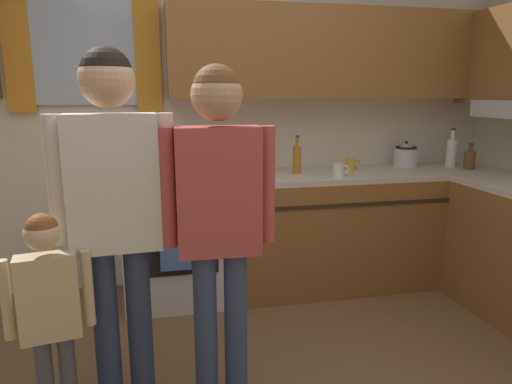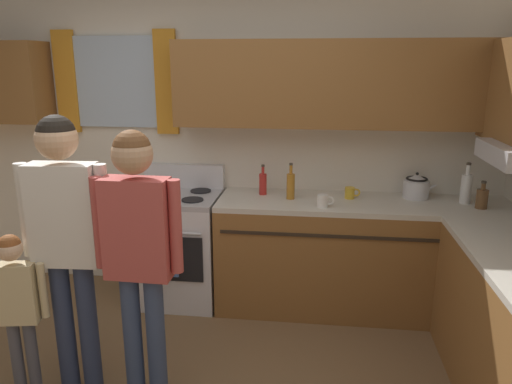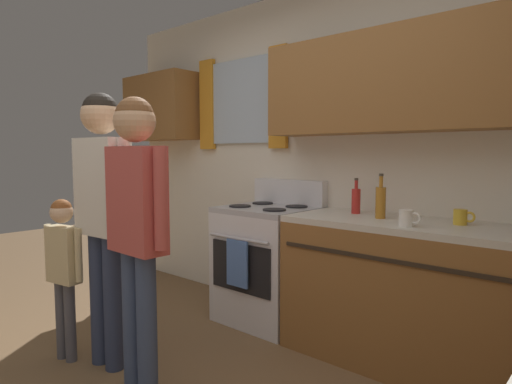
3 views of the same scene
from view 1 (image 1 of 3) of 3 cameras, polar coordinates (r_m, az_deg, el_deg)
The scene contains 13 objects.
back_wall_unit at distance 3.51m, azimuth -4.28°, elevation 12.21°, with size 4.60×0.42×2.60m.
kitchen_counter_run at distance 3.49m, azimuth 21.84°, elevation -5.92°, with size 2.25×2.23×0.90m.
stove_oven at distance 3.36m, azimuth -10.30°, elevation -5.57°, with size 0.69×0.67×1.10m.
bottle_milk_white at distance 4.02m, azimuth 23.34°, elevation 4.61°, with size 0.08×0.08×0.31m.
bottle_squat_brown at distance 3.97m, azimuth 25.27°, elevation 3.75°, with size 0.08×0.08×0.21m.
bottle_oil_amber at distance 3.39m, azimuth 5.16°, elevation 4.14°, with size 0.06×0.06×0.29m.
bottle_sauce_red at distance 3.43m, azimuth 0.98°, elevation 4.02°, with size 0.06×0.06×0.25m.
mug_ceramic_white at distance 3.30m, azimuth 10.35°, elevation 2.71°, with size 0.13×0.08×0.09m.
mug_mustard_yellow at distance 3.63m, azimuth 11.87°, elevation 3.45°, with size 0.12×0.08×0.09m.
stovetop_kettle at distance 3.93m, azimuth 18.33°, elevation 4.48°, with size 0.27×0.20×0.21m.
adult_holding_child at distance 2.02m, azimuth -17.35°, elevation -0.67°, with size 0.52×0.23×1.67m.
adult_in_plaid at distance 1.98m, azimuth -4.71°, elevation -1.62°, with size 0.50×0.22×1.61m.
small_child at distance 2.07m, azimuth -24.52°, elevation -12.84°, with size 0.34×0.14×1.03m.
Camera 1 is at (-0.39, -1.66, 1.48)m, focal length 31.82 mm.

